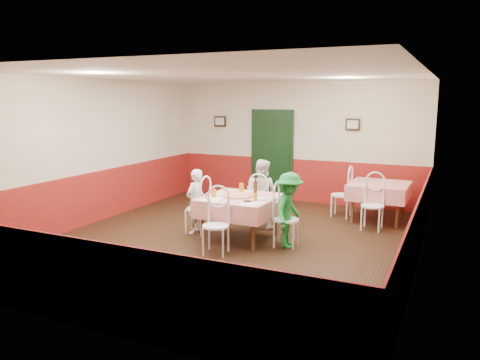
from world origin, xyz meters
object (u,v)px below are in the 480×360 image
at_px(chair_left, 198,209).
at_px(pizza, 238,196).
at_px(diner_right, 289,210).
at_px(second_table, 379,202).
at_px(chair_second_a, 341,195).
at_px(glass_c, 241,187).
at_px(glass_a, 214,193).
at_px(wallet, 248,201).
at_px(chair_far, 260,204).
at_px(chair_second_b, 372,206).
at_px(main_table, 240,218).
at_px(chair_right, 286,220).
at_px(beer_bottle, 255,186).
at_px(glass_b, 255,197).
at_px(chair_near, 216,226).
at_px(diner_left, 195,201).
at_px(diner_far, 261,193).

distance_m(chair_left, pizza, 0.89).
xyz_separation_m(chair_left, diner_right, (1.75, -0.05, 0.17)).
relative_size(second_table, diner_right, 0.90).
bearing_deg(chair_second_a, glass_c, -34.20).
relative_size(glass_a, wallet, 1.29).
height_order(second_table, chair_far, chair_far).
height_order(chair_second_b, glass_a, glass_a).
relative_size(main_table, pizza, 2.48).
xyz_separation_m(chair_right, chair_second_b, (1.12, 1.62, 0.00)).
bearing_deg(chair_right, beer_bottle, 53.74).
height_order(glass_a, glass_b, glass_a).
xyz_separation_m(chair_near, wallet, (0.31, 0.53, 0.32)).
bearing_deg(chair_second_a, diner_left, -41.07).
xyz_separation_m(second_table, chair_second_a, (-0.75, 0.00, 0.08)).
height_order(chair_far, chair_second_a, same).
xyz_separation_m(chair_right, wallet, (-0.56, -0.29, 0.32)).
xyz_separation_m(pizza, diner_far, (0.05, 0.92, -0.13)).
distance_m(main_table, glass_a, 0.64).
xyz_separation_m(chair_right, diner_left, (-1.75, 0.05, 0.14)).
height_order(pizza, glass_c, glass_c).
bearing_deg(chair_far, diner_left, 30.17).
bearing_deg(chair_second_b, chair_far, -157.70).
bearing_deg(wallet, diner_left, 165.57).
relative_size(diner_left, diner_right, 0.94).
height_order(main_table, diner_far, diner_far).
height_order(chair_right, pizza, chair_right).
bearing_deg(chair_far, chair_left, 31.81).
bearing_deg(chair_right, chair_second_b, -40.19).
bearing_deg(chair_right, glass_b, 107.36).
bearing_deg(chair_second_b, diner_left, -149.97).
bearing_deg(chair_far, second_table, -154.07).
bearing_deg(wallet, chair_second_a, 72.23).
bearing_deg(diner_far, diner_left, 50.32).
distance_m(glass_c, wallet, 0.86).
xyz_separation_m(glass_a, wallet, (0.66, -0.07, -0.06)).
height_order(chair_second_b, glass_b, chair_second_b).
bearing_deg(glass_c, beer_bottle, 1.65).
bearing_deg(main_table, glass_c, 111.51).
bearing_deg(diner_far, second_table, -136.47).
height_order(chair_far, wallet, chair_far).
bearing_deg(glass_c, pizza, -72.62).
relative_size(chair_second_a, diner_right, 0.72).
bearing_deg(chair_left, diner_right, 90.45).
distance_m(second_table, chair_second_b, 0.75).
distance_m(main_table, pizza, 0.40).
distance_m(glass_a, beer_bottle, 0.83).
bearing_deg(glass_b, diner_far, 107.53).
distance_m(chair_second_a, glass_a, 3.07).
distance_m(diner_far, diner_right, 1.27).
height_order(chair_second_b, diner_far, diner_far).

